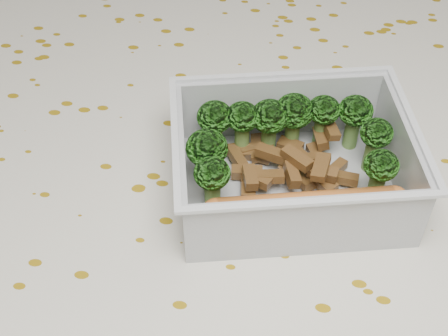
# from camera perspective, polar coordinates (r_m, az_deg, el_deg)

# --- Properties ---
(dining_table) EXTENTS (1.40, 0.90, 0.75)m
(dining_table) POSITION_cam_1_polar(r_m,az_deg,el_deg) (0.51, -0.62, -9.01)
(dining_table) COLOR brown
(dining_table) RESTS_ON ground
(tablecloth) EXTENTS (1.46, 0.96, 0.19)m
(tablecloth) POSITION_cam_1_polar(r_m,az_deg,el_deg) (0.47, -0.67, -5.51)
(tablecloth) COLOR silver
(tablecloth) RESTS_ON dining_table
(lunch_container) EXTENTS (0.19, 0.16, 0.06)m
(lunch_container) POSITION_cam_1_polar(r_m,az_deg,el_deg) (0.44, 6.20, -0.17)
(lunch_container) COLOR silver
(lunch_container) RESTS_ON tablecloth
(broccoli_florets) EXTENTS (0.14, 0.10, 0.05)m
(broccoli_florets) POSITION_cam_1_polar(r_m,az_deg,el_deg) (0.44, 5.29, 3.28)
(broccoli_florets) COLOR #608C3F
(broccoli_florets) RESTS_ON lunch_container
(meat_pile) EXTENTS (0.10, 0.07, 0.03)m
(meat_pile) POSITION_cam_1_polar(r_m,az_deg,el_deg) (0.45, 5.88, 0.42)
(meat_pile) COLOR brown
(meat_pile) RESTS_ON lunch_container
(sausage) EXTENTS (0.13, 0.05, 0.02)m
(sausage) POSITION_cam_1_polar(r_m,az_deg,el_deg) (0.41, 7.50, -3.57)
(sausage) COLOR #CA6B2B
(sausage) RESTS_ON lunch_container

